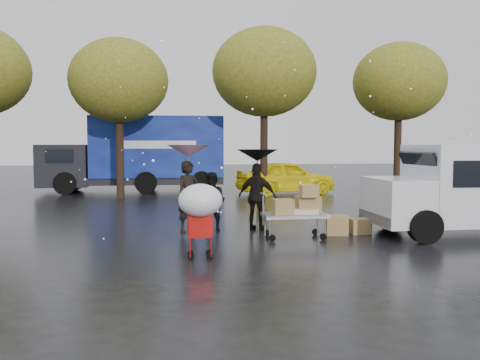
{
  "coord_description": "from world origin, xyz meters",
  "views": [
    {
      "loc": [
        -1.44,
        -11.29,
        2.2
      ],
      "look_at": [
        0.24,
        1.0,
        1.34
      ],
      "focal_mm": 38.0,
      "sensor_mm": 36.0,
      "label": 1
    }
  ],
  "objects": [
    {
      "name": "person_black",
      "position": [
        0.75,
        1.47,
        0.87
      ],
      "size": [
        1.09,
        0.86,
        1.73
      ],
      "primitive_type": "imported",
      "rotation": [
        0.0,
        0.0,
        2.64
      ],
      "color": "black",
      "rests_on": "ground"
    },
    {
      "name": "ground",
      "position": [
        0.0,
        0.0,
        0.0
      ],
      "size": [
        90.0,
        90.0,
        0.0
      ],
      "primitive_type": "plane",
      "color": "black",
      "rests_on": "ground"
    },
    {
      "name": "umbrella_pink",
      "position": [
        -1.0,
        1.49,
        2.04
      ],
      "size": [
        1.07,
        1.07,
        2.2
      ],
      "color": "#4C4C4C",
      "rests_on": "ground"
    },
    {
      "name": "box_ground_far",
      "position": [
        3.18,
        0.63,
        0.19
      ],
      "size": [
        0.51,
        0.41,
        0.38
      ],
      "primitive_type": "cube",
      "rotation": [
        0.0,
        0.0,
        0.06
      ],
      "color": "olive",
      "rests_on": "ground"
    },
    {
      "name": "blue_truck",
      "position": [
        -2.88,
        12.9,
        1.76
      ],
      "size": [
        8.3,
        2.6,
        3.5
      ],
      "color": "navy",
      "rests_on": "ground"
    },
    {
      "name": "yellow_taxi",
      "position": [
        3.65,
        10.83,
        0.75
      ],
      "size": [
        4.66,
        2.61,
        1.5
      ],
      "primitive_type": "imported",
      "rotation": [
        0.0,
        0.0,
        1.77
      ],
      "color": "yellow",
      "rests_on": "ground"
    },
    {
      "name": "person_middle",
      "position": [
        -0.39,
        1.54,
        0.75
      ],
      "size": [
        0.92,
        0.88,
        1.5
      ],
      "primitive_type": "imported",
      "rotation": [
        0.0,
        0.0,
        -0.61
      ],
      "color": "black",
      "rests_on": "ground"
    },
    {
      "name": "shopping_cart",
      "position": [
        -0.89,
        -1.68,
        1.06
      ],
      "size": [
        0.84,
        0.84,
        1.46
      ],
      "color": "#A60E09",
      "rests_on": "ground"
    },
    {
      "name": "person_pink",
      "position": [
        -1.0,
        1.49,
        0.9
      ],
      "size": [
        0.78,
        0.71,
        1.79
      ],
      "primitive_type": "imported",
      "rotation": [
        0.0,
        0.0,
        0.57
      ],
      "color": "black",
      "rests_on": "ground"
    },
    {
      "name": "vendor_cart",
      "position": [
        1.52,
        0.24,
        0.73
      ],
      "size": [
        1.52,
        0.8,
        1.27
      ],
      "color": "slate",
      "rests_on": "ground"
    },
    {
      "name": "box_ground_near",
      "position": [
        2.57,
        0.57,
        0.24
      ],
      "size": [
        0.59,
        0.5,
        0.47
      ],
      "primitive_type": "cube",
      "rotation": [
        0.0,
        0.0,
        -0.16
      ],
      "color": "olive",
      "rests_on": "ground"
    },
    {
      "name": "white_van",
      "position": [
        5.97,
        0.17,
        1.16
      ],
      "size": [
        4.91,
        2.18,
        2.2
      ],
      "color": "white",
      "rests_on": "ground"
    },
    {
      "name": "umbrella_black",
      "position": [
        0.75,
        1.47,
        1.93
      ],
      "size": [
        1.05,
        1.05,
        2.08
      ],
      "color": "#4C4C4C",
      "rests_on": "ground"
    },
    {
      "name": "tree_row",
      "position": [
        -0.47,
        10.0,
        5.02
      ],
      "size": [
        21.6,
        4.4,
        7.12
      ],
      "color": "black",
      "rests_on": "ground"
    }
  ]
}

